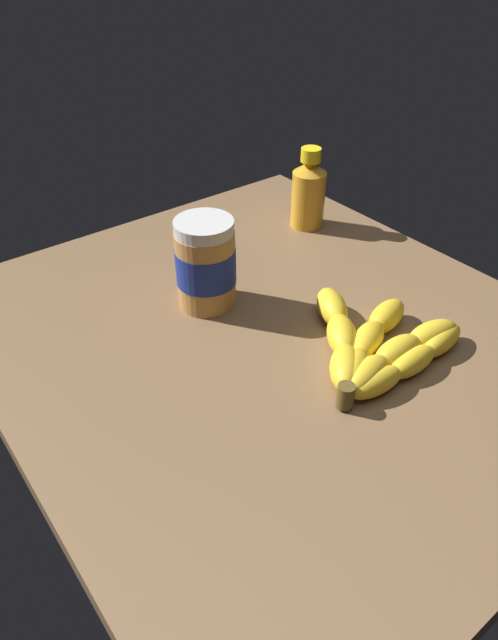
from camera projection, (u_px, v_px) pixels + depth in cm
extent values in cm
cube|color=brown|center=(273.00, 342.00, 76.79)|extent=(79.60, 69.59, 3.90)
ellipsoid|color=yellow|center=(376.00, 382.00, 65.34)|extent=(3.72, 8.02, 3.06)
ellipsoid|color=yellow|center=(412.00, 362.00, 68.24)|extent=(3.20, 7.84, 3.06)
ellipsoid|color=yellow|center=(441.00, 340.00, 71.54)|extent=(3.99, 8.10, 3.06)
ellipsoid|color=yellow|center=(367.00, 375.00, 65.92)|extent=(4.98, 8.22, 3.60)
ellipsoid|color=yellow|center=(398.00, 352.00, 69.28)|extent=(3.67, 7.71, 3.60)
ellipsoid|color=yellow|center=(433.00, 335.00, 71.94)|extent=(4.85, 8.18, 3.60)
ellipsoid|color=yellow|center=(354.00, 370.00, 66.63)|extent=(7.11, 8.39, 3.55)
ellipsoid|color=yellow|center=(367.00, 340.00, 71.08)|extent=(6.30, 8.46, 3.55)
ellipsoid|color=yellow|center=(386.00, 316.00, 75.15)|extent=(5.33, 8.32, 3.55)
ellipsoid|color=yellow|center=(345.00, 368.00, 66.78)|extent=(8.14, 8.17, 3.78)
ellipsoid|color=yellow|center=(342.00, 335.00, 71.71)|extent=(8.47, 7.68, 3.78)
ellipsoid|color=yellow|center=(332.00, 307.00, 76.63)|extent=(8.62, 7.02, 3.78)
cylinder|color=brown|center=(345.00, 396.00, 63.19)|extent=(2.00, 2.00, 3.00)
cylinder|color=#BF8442|center=(206.00, 269.00, 77.51)|extent=(8.16, 8.16, 11.16)
cylinder|color=navy|center=(206.00, 265.00, 77.18)|extent=(8.32, 8.32, 5.02)
cylinder|color=silver|center=(204.00, 227.00, 73.65)|extent=(8.01, 8.01, 1.69)
cylinder|color=gold|center=(308.00, 199.00, 96.98)|extent=(5.75, 5.75, 9.64)
cone|color=gold|center=(310.00, 167.00, 93.50)|extent=(5.75, 5.75, 1.93)
cylinder|color=yellow|center=(311.00, 155.00, 92.25)|extent=(3.32, 3.32, 2.22)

